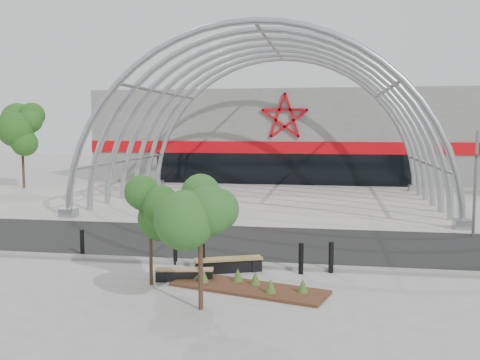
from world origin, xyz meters
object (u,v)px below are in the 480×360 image
Objects in this scene: bench_0 at (184,275)px; street_tree_0 at (150,208)px; signal_pole at (475,181)px; bollard_2 at (203,258)px; street_tree_1 at (200,210)px; bench_1 at (228,265)px.

street_tree_0 is at bearing -147.06° from bench_0.
signal_pole is at bearing 38.87° from bench_0.
street_tree_1 is at bearing -77.20° from bollard_2.
street_tree_1 is at bearing -130.69° from signal_pole.
street_tree_1 is (2.05, -1.93, 0.29)m from street_tree_0.
signal_pole is 2.51× the size of bench_0.
bench_0 is (-10.81, -8.71, -2.28)m from signal_pole.
street_tree_0 reaches higher than bench_1.
bench_0 is at bearing 32.94° from street_tree_0.
bollard_2 reaches higher than bench_1.
signal_pole is 13.08m from bollard_2.
street_tree_0 is 2.86m from bollard_2.
bench_1 is 0.90m from bollard_2.
bench_1 is (1.19, 1.24, 0.05)m from bench_0.
bollard_2 is at bearing 102.80° from street_tree_1.
street_tree_1 is 4.36m from bollard_2.
street_tree_1 is 3.73m from bench_0.
bench_0 is at bearing 114.75° from street_tree_1.
signal_pole reaches higher than street_tree_0.
bollard_2 is at bearing -174.11° from bench_1.
bench_0 is at bearing -133.80° from bench_1.
bench_0 is (-1.16, 2.51, -2.50)m from street_tree_1.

